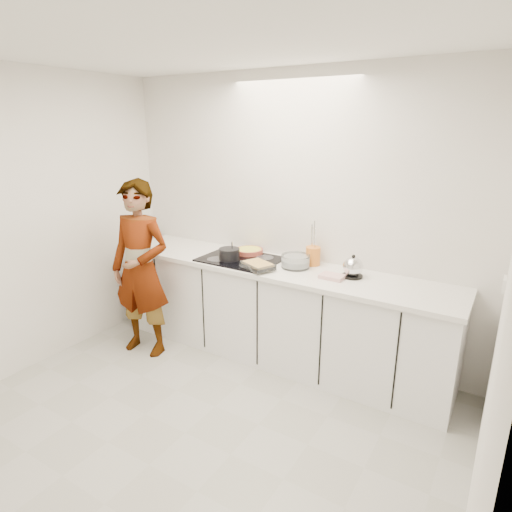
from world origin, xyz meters
The scene contains 16 objects.
floor centered at (0.00, 0.00, 0.00)m, with size 3.60×3.20×0.00m, color #ADADA6.
ceiling centered at (0.00, 0.00, 2.60)m, with size 3.60×3.20×0.00m, color white.
wall_back centered at (0.00, 1.60, 1.30)m, with size 3.60×0.00×2.60m, color white.
wall_left centered at (-1.80, 0.00, 1.30)m, with size 0.00×3.20×2.60m, color white.
wall_right centered at (1.80, 0.02, 1.30)m, with size 0.02×3.20×2.60m.
base_cabinets centered at (0.00, 1.28, 0.43)m, with size 3.20×0.58×0.87m, color white.
countertop centered at (0.00, 1.28, 0.89)m, with size 3.24×0.64×0.04m, color white.
hob centered at (-0.35, 1.26, 0.92)m, with size 0.72×0.54×0.01m, color black.
tart_dish centered at (-0.37, 1.44, 0.95)m, with size 0.28×0.28×0.04m.
saucepan centered at (-0.42, 1.17, 0.98)m, with size 0.24×0.24×0.18m.
baking_dish centered at (-0.06, 1.10, 0.95)m, with size 0.33×0.29×0.05m.
mixing_bowl centered at (0.19, 1.33, 0.96)m, with size 0.27×0.27×0.12m.
tea_towel centered at (0.57, 1.23, 0.93)m, with size 0.19×0.14×0.03m, color white.
kettle centered at (0.70, 1.35, 0.99)m, with size 0.21×0.21×0.20m.
utensil_crock centered at (0.29, 1.48, 0.99)m, with size 0.13×0.13×0.17m, color orange.
cook centered at (-1.11, 0.73, 0.83)m, with size 0.61×0.40×1.67m, color white.
Camera 1 is at (1.78, -1.91, 2.12)m, focal length 30.00 mm.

